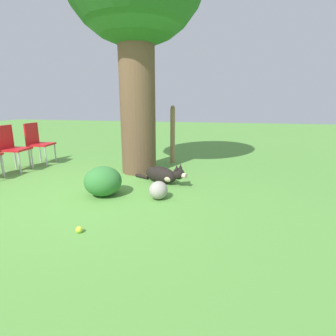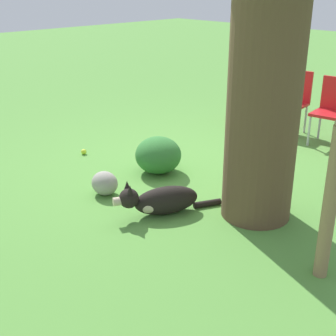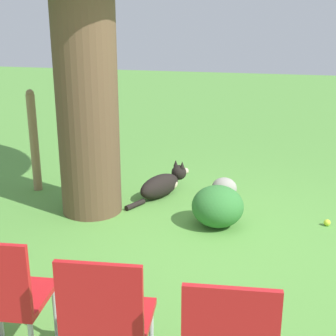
% 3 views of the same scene
% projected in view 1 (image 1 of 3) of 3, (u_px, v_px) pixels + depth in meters
% --- Properties ---
extents(ground_plane, '(30.00, 30.00, 0.00)m').
position_uv_depth(ground_plane, '(90.00, 189.00, 3.98)').
color(ground_plane, '#56933D').
extents(dog, '(1.00, 0.54, 0.36)m').
position_uv_depth(dog, '(164.00, 175.00, 4.24)').
color(dog, black).
rests_on(dog, ground_plane).
extents(fence_post, '(0.10, 0.10, 1.23)m').
position_uv_depth(fence_post, '(173.00, 134.00, 5.63)').
color(fence_post, '#937551').
rests_on(fence_post, ground_plane).
extents(red_chair_2, '(0.47, 0.49, 0.87)m').
position_uv_depth(red_chair_2, '(11.00, 145.00, 4.94)').
color(red_chair_2, red).
rests_on(red_chair_2, ground_plane).
extents(red_chair_3, '(0.47, 0.49, 0.87)m').
position_uv_depth(red_chair_3, '(37.00, 141.00, 5.55)').
color(red_chair_3, red).
rests_on(red_chair_3, ground_plane).
extents(tennis_ball, '(0.07, 0.07, 0.07)m').
position_uv_depth(tennis_ball, '(79.00, 230.00, 2.63)').
color(tennis_ball, '#CCE033').
rests_on(tennis_ball, ground_plane).
extents(garden_rock, '(0.25, 0.29, 0.24)m').
position_uv_depth(garden_rock, '(158.00, 190.00, 3.55)').
color(garden_rock, gray).
rests_on(garden_rock, ground_plane).
extents(low_shrub, '(0.52, 0.52, 0.42)m').
position_uv_depth(low_shrub, '(103.00, 181.00, 3.67)').
color(low_shrub, '#337533').
rests_on(low_shrub, ground_plane).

